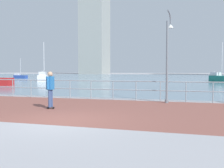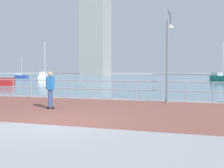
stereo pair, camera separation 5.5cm
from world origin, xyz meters
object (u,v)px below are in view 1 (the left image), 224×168
at_px(skateboarder, 50,87).
at_px(sailboat_navy, 44,77).
at_px(lamppost, 168,52).
at_px(sailboat_gray, 20,76).
at_px(sailboat_white, 221,78).

height_order(skateboarder, sailboat_navy, sailboat_navy).
height_order(lamppost, sailboat_navy, sailboat_navy).
xyz_separation_m(sailboat_navy, sailboat_gray, (-11.97, 10.49, -0.19)).
bearing_deg(skateboarder, sailboat_gray, 127.11).
bearing_deg(skateboarder, lamppost, 37.72).
bearing_deg(sailboat_white, sailboat_navy, -169.47).
bearing_deg(sailboat_navy, sailboat_gray, 138.78).
bearing_deg(sailboat_white, skateboarder, -108.77).
xyz_separation_m(sailboat_navy, sailboat_white, (27.25, 5.07, -0.03)).
distance_m(lamppost, sailboat_gray, 47.38).
bearing_deg(sailboat_white, lamppost, -101.82).
relative_size(lamppost, sailboat_white, 0.84).
relative_size(skateboarder, sailboat_white, 0.29).
height_order(lamppost, sailboat_gray, lamppost).
distance_m(sailboat_navy, sailboat_gray, 15.92).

